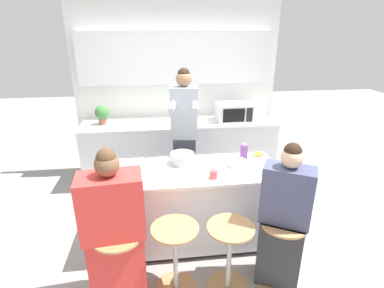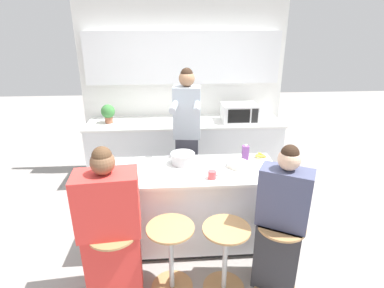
{
  "view_description": "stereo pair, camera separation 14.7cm",
  "coord_description": "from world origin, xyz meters",
  "views": [
    {
      "loc": [
        -0.35,
        -2.74,
        2.24
      ],
      "look_at": [
        0.0,
        0.07,
        1.13
      ],
      "focal_mm": 28.0,
      "sensor_mm": 36.0,
      "label": 1
    },
    {
      "loc": [
        -0.21,
        -2.75,
        2.24
      ],
      "look_at": [
        0.0,
        0.07,
        1.13
      ],
      "focal_mm": 28.0,
      "sensor_mm": 36.0,
      "label": 2
    }
  ],
  "objects": [
    {
      "name": "microwave",
      "position": [
        0.81,
        1.5,
        1.06
      ],
      "size": [
        0.52,
        0.38,
        0.26
      ],
      "color": "white",
      "rests_on": "back_counter"
    },
    {
      "name": "potted_plant",
      "position": [
        -1.12,
        1.55,
        1.09
      ],
      "size": [
        0.2,
        0.2,
        0.28
      ],
      "color": "#93563D",
      "rests_on": "back_counter"
    },
    {
      "name": "banana_bunch",
      "position": [
        0.77,
        0.25,
        0.91
      ],
      "size": [
        0.16,
        0.11,
        0.05
      ],
      "color": "yellow",
      "rests_on": "kitchen_island"
    },
    {
      "name": "wall_back",
      "position": [
        0.0,
        1.89,
        1.54
      ],
      "size": [
        3.11,
        0.22,
        2.7
      ],
      "color": "silver",
      "rests_on": "ground_plane"
    },
    {
      "name": "bar_stool_leftmost",
      "position": [
        -0.71,
        -0.68,
        0.39
      ],
      "size": [
        0.41,
        0.41,
        0.67
      ],
      "color": "tan",
      "rests_on": "ground_plane"
    },
    {
      "name": "bar_stool_rightmost",
      "position": [
        0.71,
        -0.69,
        0.39
      ],
      "size": [
        0.41,
        0.41,
        0.67
      ],
      "color": "tan",
      "rests_on": "ground_plane"
    },
    {
      "name": "bar_stool_center_right",
      "position": [
        0.24,
        -0.69,
        0.39
      ],
      "size": [
        0.41,
        0.41,
        0.67
      ],
      "color": "tan",
      "rests_on": "ground_plane"
    },
    {
      "name": "cooking_pot",
      "position": [
        -0.09,
        0.15,
        0.94
      ],
      "size": [
        0.34,
        0.26,
        0.12
      ],
      "color": "#B7BABC",
      "rests_on": "kitchen_island"
    },
    {
      "name": "kitchen_island",
      "position": [
        0.0,
        0.0,
        0.45
      ],
      "size": [
        1.77,
        0.72,
        0.88
      ],
      "color": "black",
      "rests_on": "ground_plane"
    },
    {
      "name": "fruit_bowl",
      "position": [
        0.47,
        0.03,
        0.91
      ],
      "size": [
        0.22,
        0.22,
        0.06
      ],
      "color": "silver",
      "rests_on": "kitchen_island"
    },
    {
      "name": "juice_carton",
      "position": [
        0.6,
        0.22,
        0.96
      ],
      "size": [
        0.07,
        0.07,
        0.17
      ],
      "color": "#7A428E",
      "rests_on": "kitchen_island"
    },
    {
      "name": "mixing_bowl_steel",
      "position": [
        -0.67,
        -0.06,
        0.92
      ],
      "size": [
        0.2,
        0.2,
        0.07
      ],
      "color": "#B7BABC",
      "rests_on": "kitchen_island"
    },
    {
      "name": "coffee_cup_near",
      "position": [
        0.17,
        -0.21,
        0.92
      ],
      "size": [
        0.11,
        0.08,
        0.08
      ],
      "color": "#DB4C51",
      "rests_on": "kitchen_island"
    },
    {
      "name": "ground_plane",
      "position": [
        0.0,
        0.0,
        0.0
      ],
      "size": [
        16.0,
        16.0,
        0.0
      ],
      "primitive_type": "plane",
      "color": "gray"
    },
    {
      "name": "person_wrapped_blanket",
      "position": [
        -0.73,
        -0.66,
        0.66
      ],
      "size": [
        0.52,
        0.33,
        1.42
      ],
      "rotation": [
        0.0,
        0.0,
        0.09
      ],
      "color": "red",
      "rests_on": "ground_plane"
    },
    {
      "name": "back_counter",
      "position": [
        0.0,
        1.55,
        0.46
      ],
      "size": [
        2.89,
        0.71,
        0.93
      ],
      "color": "silver",
      "rests_on": "ground_plane"
    },
    {
      "name": "bar_stool_center_left",
      "position": [
        -0.24,
        -0.65,
        0.39
      ],
      "size": [
        0.41,
        0.41,
        0.67
      ],
      "color": "tan",
      "rests_on": "ground_plane"
    },
    {
      "name": "person_seated_near",
      "position": [
        0.71,
        -0.66,
        0.63
      ],
      "size": [
        0.47,
        0.41,
        1.39
      ],
      "rotation": [
        0.0,
        0.0,
        -0.51
      ],
      "color": "#333338",
      "rests_on": "ground_plane"
    },
    {
      "name": "person_cooking",
      "position": [
        -0.02,
        0.7,
        0.92
      ],
      "size": [
        0.39,
        0.6,
        1.82
      ],
      "rotation": [
        0.0,
        0.0,
        -0.12
      ],
      "color": "#383842",
      "rests_on": "ground_plane"
    }
  ]
}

